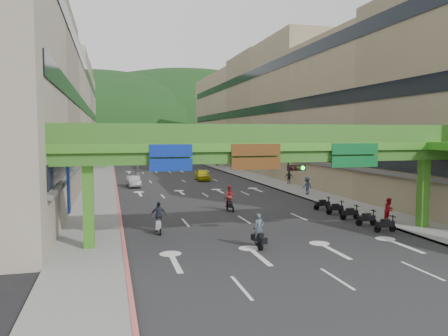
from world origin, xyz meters
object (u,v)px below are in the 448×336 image
(scooter_rider_mid, at_px, (230,198))
(pedestrian_red, at_px, (389,212))
(car_silver, at_px, (134,181))
(car_yellow, at_px, (202,175))
(overpass_near, at_px, (291,156))
(scooter_rider_near, at_px, (259,232))

(scooter_rider_mid, relative_size, pedestrian_red, 1.26)
(car_silver, bearing_deg, car_yellow, 25.01)
(overpass_near, bearing_deg, car_silver, 104.99)
(car_silver, height_order, pedestrian_red, pedestrian_red)
(scooter_rider_mid, bearing_deg, scooter_rider_near, -97.67)
(scooter_rider_mid, bearing_deg, pedestrian_red, -38.72)
(overpass_near, xyz_separation_m, scooter_rider_mid, (-0.96, 10.49, -4.07))
(scooter_rider_near, distance_m, car_silver, 31.53)
(pedestrian_red, bearing_deg, overpass_near, 169.76)
(overpass_near, bearing_deg, pedestrian_red, 16.45)
(scooter_rider_near, xyz_separation_m, pedestrian_red, (11.43, 4.07, -0.06))
(car_silver, bearing_deg, pedestrian_red, -61.76)
(scooter_rider_near, height_order, car_yellow, scooter_rider_near)
(scooter_rider_mid, relative_size, car_silver, 0.53)
(overpass_near, bearing_deg, scooter_rider_near, -150.45)
(scooter_rider_near, bearing_deg, scooter_rider_mid, 82.33)
(car_yellow, height_order, pedestrian_red, pedestrian_red)
(scooter_rider_near, height_order, car_silver, scooter_rider_near)
(car_silver, bearing_deg, overpass_near, -78.66)
(pedestrian_red, bearing_deg, scooter_rider_mid, 114.59)
(car_silver, bearing_deg, scooter_rider_near, -83.85)
(pedestrian_red, bearing_deg, car_yellow, 75.69)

